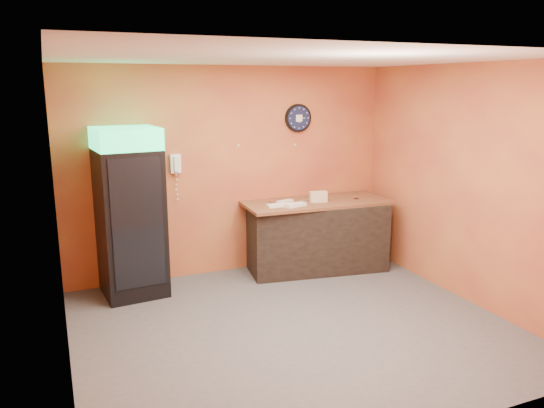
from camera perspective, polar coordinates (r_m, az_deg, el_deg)
floor at (r=5.86m, az=2.30°, el=-13.07°), size 4.50×4.50×0.00m
back_wall at (r=7.23m, az=-4.36°, el=3.54°), size 4.50×0.02×2.80m
left_wall at (r=4.91m, az=-22.08°, el=-1.80°), size 0.02×4.00×2.80m
right_wall at (r=6.67m, az=20.21°, el=2.00°), size 0.02×4.00×2.80m
ceiling at (r=5.29m, az=2.58°, el=15.41°), size 4.50×4.00×0.02m
beverage_cooler at (r=6.61m, az=-15.00°, el=-1.21°), size 0.79×0.80×2.06m
prep_counter at (r=7.48m, az=4.73°, el=-3.48°), size 1.98×1.10×0.94m
wall_clock at (r=7.49m, az=2.84°, el=9.22°), size 0.39×0.06×0.39m
wall_phone at (r=6.95m, az=-10.34°, el=4.29°), size 0.13×0.11×0.24m
butcher_paper at (r=7.36m, az=4.79°, el=0.18°), size 2.06×0.94×0.04m
sub_roll_stack at (r=7.26m, az=5.02°, el=0.78°), size 0.25×0.12×0.15m
wrapped_sandwich_left at (r=6.97m, az=0.58°, el=-0.15°), size 0.28×0.11×0.04m
wrapped_sandwich_mid at (r=7.00m, az=2.54°, el=-0.09°), size 0.31×0.18×0.04m
wrapped_sandwich_right at (r=7.20m, az=1.40°, el=0.25°), size 0.26×0.17×0.04m
kitchen_tool at (r=7.36m, az=4.18°, el=0.62°), size 0.07×0.07×0.07m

